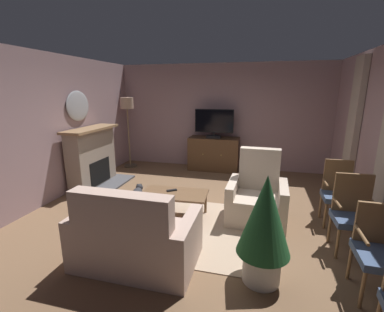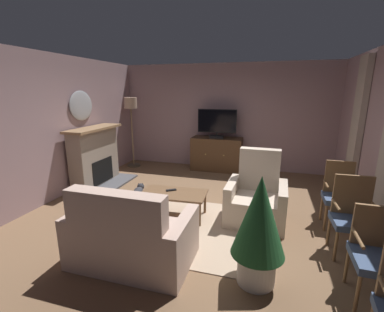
# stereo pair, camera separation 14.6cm
# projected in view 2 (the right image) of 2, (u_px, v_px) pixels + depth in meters

# --- Properties ---
(ground_plane) EXTENTS (6.05, 6.54, 0.04)m
(ground_plane) POSITION_uv_depth(u_px,v_px,m) (192.00, 216.00, 4.50)
(ground_plane) COLOR brown
(wall_back) EXTENTS (6.05, 0.10, 2.71)m
(wall_back) POSITION_uv_depth(u_px,v_px,m) (224.00, 117.00, 6.98)
(wall_back) COLOR gray
(wall_back) RESTS_ON ground_plane
(wall_left) EXTENTS (0.10, 6.54, 2.71)m
(wall_left) POSITION_uv_depth(u_px,v_px,m) (49.00, 128.00, 4.92)
(wall_left) COLOR gray
(wall_left) RESTS_ON ground_plane
(curtain_panel_far) EXTENTS (0.10, 0.44, 2.28)m
(curtain_panel_far) POSITION_uv_depth(u_px,v_px,m) (358.00, 122.00, 4.74)
(curtain_panel_far) COLOR #B2A393
(rug_central) EXTENTS (2.07, 1.92, 0.01)m
(rug_central) POSITION_uv_depth(u_px,v_px,m) (191.00, 227.00, 4.07)
(rug_central) COLOR tan
(rug_central) RESTS_ON ground_plane
(fireplace) EXTENTS (0.82, 1.46, 1.28)m
(fireplace) POSITION_uv_depth(u_px,v_px,m) (96.00, 158.00, 5.81)
(fireplace) COLOR #4C4C51
(fireplace) RESTS_ON ground_plane
(wall_mirror_oval) EXTENTS (0.06, 0.71, 0.62)m
(wall_mirror_oval) POSITION_uv_depth(u_px,v_px,m) (81.00, 106.00, 5.60)
(wall_mirror_oval) COLOR #B2B7BF
(tv_cabinet) EXTENTS (1.28, 0.58, 0.86)m
(tv_cabinet) POSITION_uv_depth(u_px,v_px,m) (217.00, 155.00, 6.91)
(tv_cabinet) COLOR #352315
(tv_cabinet) RESTS_ON ground_plane
(television) EXTENTS (0.98, 0.20, 0.72)m
(television) POSITION_uv_depth(u_px,v_px,m) (217.00, 123.00, 6.66)
(television) COLOR black
(television) RESTS_ON tv_cabinet
(coffee_table) EXTENTS (1.09, 0.63, 0.42)m
(coffee_table) POSITION_uv_depth(u_px,v_px,m) (174.00, 195.00, 4.34)
(coffee_table) COLOR brown
(coffee_table) RESTS_ON ground_plane
(tv_remote) EXTENTS (0.17, 0.14, 0.02)m
(tv_remote) POSITION_uv_depth(u_px,v_px,m) (171.00, 190.00, 4.41)
(tv_remote) COLOR black
(tv_remote) RESTS_ON coffee_table
(sofa_floral) EXTENTS (1.43, 0.87, 1.02)m
(sofa_floral) POSITION_uv_depth(u_px,v_px,m) (131.00, 238.00, 3.16)
(sofa_floral) COLOR #BC9E8E
(sofa_floral) RESTS_ON ground_plane
(armchair_near_window) EXTENTS (0.94, 0.85, 1.13)m
(armchair_near_window) POSITION_uv_depth(u_px,v_px,m) (256.00, 200.00, 4.23)
(armchair_near_window) COLOR #C6B29E
(armchair_near_window) RESTS_ON ground_plane
(side_chair_mid_row) EXTENTS (0.44, 0.49, 0.93)m
(side_chair_mid_row) POSITION_uv_depth(u_px,v_px,m) (376.00, 252.00, 2.60)
(side_chair_mid_row) COLOR #42567A
(side_chair_mid_row) RESTS_ON ground_plane
(side_chair_beside_plant) EXTENTS (0.51, 0.44, 1.01)m
(side_chair_beside_plant) POSITION_uv_depth(u_px,v_px,m) (353.00, 214.00, 3.33)
(side_chair_beside_plant) COLOR #42567A
(side_chair_beside_plant) RESTS_ON ground_plane
(side_chair_tucked_against_wall) EXTENTS (0.45, 0.43, 1.00)m
(side_chair_tucked_against_wall) POSITION_uv_depth(u_px,v_px,m) (339.00, 193.00, 4.04)
(side_chair_tucked_against_wall) COLOR #42567A
(side_chair_tucked_against_wall) RESTS_ON ground_plane
(potted_plant_tall_palm_by_window) EXTENTS (0.57, 0.57, 1.22)m
(potted_plant_tall_palm_by_window) POSITION_uv_depth(u_px,v_px,m) (259.00, 225.00, 2.76)
(potted_plant_tall_palm_by_window) COLOR beige
(potted_plant_tall_palm_by_window) RESTS_ON ground_plane
(cat) EXTENTS (0.29, 0.72, 0.21)m
(cat) POSITION_uv_depth(u_px,v_px,m) (139.00, 192.00, 5.23)
(cat) COLOR #2D2D33
(cat) RESTS_ON ground_plane
(floor_lamp) EXTENTS (0.35, 0.35, 1.86)m
(floor_lamp) POSITION_uv_depth(u_px,v_px,m) (131.00, 113.00, 7.01)
(floor_lamp) COLOR #4C4233
(floor_lamp) RESTS_ON ground_plane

